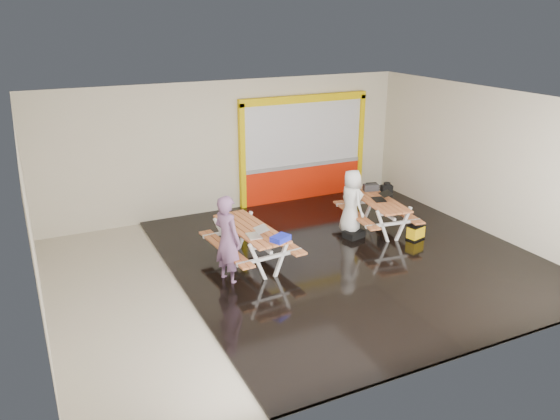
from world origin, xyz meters
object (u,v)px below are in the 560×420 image
picnic_table_left (251,236)px  blue_pouch (280,238)px  picnic_table_right (377,207)px  toolbox (371,187)px  fluke_bag (416,232)px  dark_case (354,234)px  laptop_left (257,233)px  person_left (228,240)px  laptop_right (381,197)px  backpack (387,192)px  person_right (352,202)px

picnic_table_left → blue_pouch: bearing=-74.5°
picnic_table_right → toolbox: toolbox is taller
picnic_table_left → fluke_bag: bearing=-6.9°
picnic_table_left → toolbox: (3.78, 1.08, 0.26)m
picnic_table_right → dark_case: bearing=-164.7°
laptop_left → dark_case: laptop_left is taller
person_left → laptop_right: person_left is taller
picnic_table_right → blue_pouch: bearing=-157.4°
picnic_table_right → blue_pouch: (-3.29, -1.37, 0.28)m
person_left → toolbox: 4.76m
laptop_left → backpack: bearing=19.2°
picnic_table_left → person_right: size_ratio=1.46×
picnic_table_left → backpack: size_ratio=4.86×
toolbox → backpack: (0.45, -0.07, -0.16)m
picnic_table_left → laptop_right: laptop_right is taller
picnic_table_right → toolbox: 0.73m
picnic_table_right → person_right: (-0.75, 0.01, 0.23)m
person_left → fluke_bag: person_left is taller
person_right → picnic_table_left: bearing=99.2°
laptop_left → dark_case: 3.02m
picnic_table_left → laptop_left: laptop_left is taller
blue_pouch → laptop_right: bearing=21.1°
picnic_table_right → laptop_right: bearing=-57.3°
person_left → backpack: 5.16m
backpack → fluke_bag: bearing=-97.9°
blue_pouch → laptop_left: bearing=126.3°
person_right → backpack: (1.43, 0.56, -0.11)m
person_right → laptop_right: size_ratio=3.00×
picnic_table_left → dark_case: bearing=4.8°
blue_pouch → fluke_bag: 3.85m
picnic_table_right → person_right: 0.78m
person_right → backpack: size_ratio=3.33×
blue_pouch → toolbox: bearing=29.6°
picnic_table_right → backpack: 0.89m
person_right → laptop_right: 0.80m
person_left → fluke_bag: size_ratio=3.93×
person_right → backpack: bearing=-68.7°
dark_case → person_right: bearing=80.4°
picnic_table_left → person_right: bearing=9.2°
picnic_table_right → laptop_right: size_ratio=4.33×
toolbox → person_left: bearing=-160.4°
picnic_table_left → dark_case: 2.82m
laptop_left → dark_case: (2.83, 0.71, -0.78)m
picnic_table_right → person_left: bearing=-167.2°
toolbox → dark_case: size_ratio=0.91×
laptop_left → blue_pouch: laptop_left is taller
toolbox → fluke_bag: bearing=-81.3°
picnic_table_right → laptop_left: (-3.61, -0.93, 0.28)m
blue_pouch → backpack: (3.97, 1.93, -0.15)m
picnic_table_right → laptop_right: laptop_right is taller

